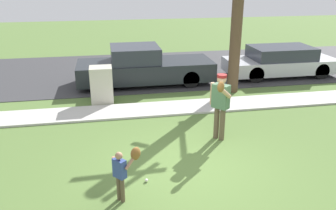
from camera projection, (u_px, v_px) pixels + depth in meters
ground_plane at (164, 110)px, 11.00m from camera, size 48.00×48.00×0.00m
sidewalk_strip at (163, 108)px, 11.08m from camera, size 36.00×1.20×0.06m
road_surface at (145, 70)px, 15.69m from camera, size 36.00×6.80×0.02m
person_adult at (220, 100)px, 8.70m from camera, size 0.54×0.87×1.74m
person_child at (124, 168)px, 6.41m from camera, size 0.57×0.33×1.07m
baseball at (146, 180)px, 7.20m from camera, size 0.07×0.07×0.07m
utility_cabinet at (102, 85)px, 11.47m from camera, size 0.72×0.64×1.23m
street_tree_near at (238, 6)px, 11.74m from camera, size 1.85×1.89×5.73m
parked_pickup_dark at (143, 67)px, 13.49m from camera, size 5.20×1.95×1.48m
parked_sedan_silver at (280, 61)px, 14.58m from camera, size 4.60×1.80×1.23m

